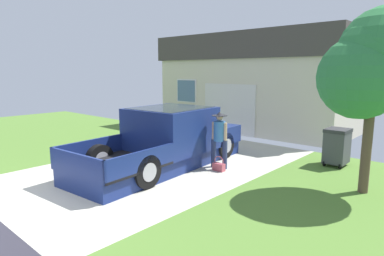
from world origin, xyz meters
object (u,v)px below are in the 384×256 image
at_px(pickup_truck, 170,139).
at_px(person_with_hat, 219,135).
at_px(handbag, 219,166).
at_px(front_yard_tree, 375,62).
at_px(wheeled_trash_bin, 337,146).
at_px(house_with_garage, 264,82).

bearing_deg(pickup_truck, person_with_hat, 21.93).
xyz_separation_m(person_with_hat, handbag, (0.17, -0.23, -0.81)).
distance_m(pickup_truck, front_yard_tree, 5.47).
relative_size(person_with_hat, wheeled_trash_bin, 1.48).
height_order(person_with_hat, handbag, person_with_hat).
bearing_deg(person_with_hat, handbag, 117.98).
relative_size(person_with_hat, house_with_garage, 0.18).
xyz_separation_m(pickup_truck, house_with_garage, (-1.41, 7.73, 1.45)).
bearing_deg(wheeled_trash_bin, front_yard_tree, -56.21).
bearing_deg(pickup_truck, house_with_garage, 95.84).
xyz_separation_m(handbag, wheeled_trash_bin, (2.21, 2.66, 0.46)).
bearing_deg(front_yard_tree, handbag, -166.25).
relative_size(pickup_truck, house_with_garage, 0.63).
xyz_separation_m(person_with_hat, house_with_garage, (-2.70, 7.09, 1.26)).
xyz_separation_m(pickup_truck, handbag, (1.46, 0.41, -0.62)).
height_order(handbag, wheeled_trash_bin, wheeled_trash_bin).
relative_size(pickup_truck, person_with_hat, 3.55).
relative_size(handbag, house_with_garage, 0.05).
distance_m(pickup_truck, house_with_garage, 7.99).
bearing_deg(wheeled_trash_bin, pickup_truck, -140.02).
bearing_deg(handbag, person_with_hat, 126.28).
relative_size(house_with_garage, front_yard_tree, 2.21).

